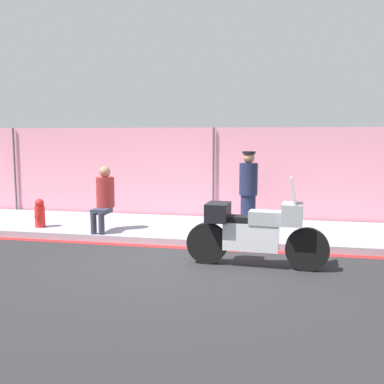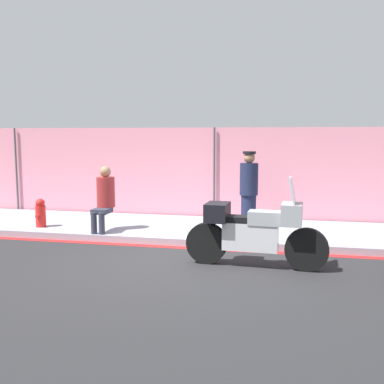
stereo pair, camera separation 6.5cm
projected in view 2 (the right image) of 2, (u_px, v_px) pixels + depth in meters
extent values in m
plane|color=#262628|center=(182.00, 260.00, 7.74)|extent=(120.00, 120.00, 0.00)
cube|color=#8E93A3|center=(204.00, 230.00, 9.84)|extent=(39.94, 2.54, 0.14)
cube|color=red|center=(191.00, 248.00, 8.53)|extent=(39.94, 0.18, 0.01)
cube|color=pink|center=(215.00, 175.00, 11.02)|extent=(37.95, 0.08, 2.32)
cylinder|color=#4C4C51|center=(16.00, 172.00, 12.04)|extent=(0.05, 0.05, 2.32)
cylinder|color=#4C4C51|center=(214.00, 175.00, 10.92)|extent=(0.05, 0.05, 2.32)
cylinder|color=black|center=(307.00, 250.00, 7.07)|extent=(0.69, 0.18, 0.69)
cylinder|color=black|center=(207.00, 243.00, 7.49)|extent=(0.69, 0.18, 0.69)
cube|color=silver|center=(250.00, 236.00, 7.28)|extent=(0.91, 0.33, 0.45)
cube|color=#999EA3|center=(265.00, 218.00, 7.18)|extent=(0.54, 0.34, 0.22)
cube|color=black|center=(245.00, 219.00, 7.27)|extent=(0.61, 0.31, 0.10)
cube|color=#999EA3|center=(292.00, 214.00, 7.06)|extent=(0.35, 0.49, 0.34)
cube|color=silver|center=(293.00, 190.00, 7.01)|extent=(0.13, 0.43, 0.42)
cube|color=black|center=(217.00, 212.00, 7.38)|extent=(0.39, 0.52, 0.30)
cylinder|color=#191E38|center=(248.00, 211.00, 9.86)|extent=(0.33, 0.33, 0.70)
cylinder|color=#191E38|center=(249.00, 179.00, 9.77)|extent=(0.40, 0.40, 0.70)
sphere|color=#A37556|center=(249.00, 158.00, 9.71)|extent=(0.25, 0.25, 0.25)
cylinder|color=black|center=(249.00, 153.00, 9.70)|extent=(0.28, 0.28, 0.06)
cylinder|color=#2D3342|center=(94.00, 223.00, 9.10)|extent=(0.12, 0.12, 0.44)
cylinder|color=#2D3342|center=(102.00, 223.00, 9.07)|extent=(0.12, 0.12, 0.44)
cube|color=#2D3342|center=(102.00, 211.00, 9.27)|extent=(0.32, 0.44, 0.10)
cylinder|color=maroon|center=(106.00, 192.00, 9.44)|extent=(0.38, 0.38, 0.63)
sphere|color=#A37556|center=(105.00, 172.00, 9.39)|extent=(0.23, 0.23, 0.23)
cylinder|color=red|center=(41.00, 216.00, 9.81)|extent=(0.22, 0.22, 0.47)
sphere|color=red|center=(40.00, 203.00, 9.77)|extent=(0.20, 0.20, 0.20)
cylinder|color=red|center=(38.00, 216.00, 9.69)|extent=(0.08, 0.09, 0.08)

